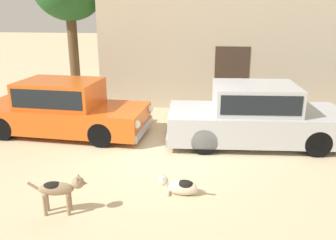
# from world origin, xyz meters

# --- Properties ---
(ground_plane) EXTENTS (80.00, 80.00, 0.00)m
(ground_plane) POSITION_xyz_m (0.00, 0.00, 0.00)
(ground_plane) COLOR #CCB78E
(parked_sedan_nearest) EXTENTS (4.66, 1.99, 1.45)m
(parked_sedan_nearest) POSITION_xyz_m (-2.62, 1.51, 0.71)
(parked_sedan_nearest) COLOR #D15619
(parked_sedan_nearest) RESTS_ON ground_plane
(parked_sedan_second) EXTENTS (4.55, 2.12, 1.50)m
(parked_sedan_second) POSITION_xyz_m (2.42, 1.43, 0.73)
(parked_sedan_second) COLOR #B2B5BA
(parked_sedan_second) RESTS_ON ground_plane
(stray_dog_spotted) EXTENTS (0.97, 0.25, 0.37)m
(stray_dog_spotted) POSITION_xyz_m (0.83, -1.45, 0.17)
(stray_dog_spotted) COLOR beige
(stray_dog_spotted) RESTS_ON ground_plane
(stray_dog_tan) EXTENTS (0.99, 0.30, 0.69)m
(stray_dog_tan) POSITION_xyz_m (-1.07, -2.31, 0.45)
(stray_dog_tan) COLOR #997F60
(stray_dog_tan) RESTS_ON ground_plane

